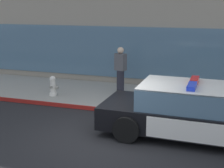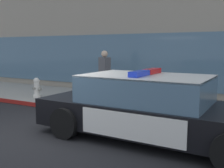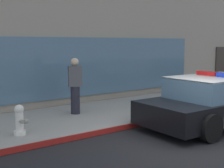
% 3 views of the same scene
% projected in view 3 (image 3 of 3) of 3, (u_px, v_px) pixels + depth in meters
% --- Properties ---
extents(ground, '(48.00, 48.00, 0.00)m').
position_uv_depth(ground, '(189.00, 146.00, 7.15)').
color(ground, black).
extents(sidewalk, '(48.00, 3.28, 0.15)m').
position_uv_depth(sidewalk, '(100.00, 114.00, 9.95)').
color(sidewalk, gray).
rests_on(sidewalk, ground).
extents(curb_red_paint, '(28.80, 0.04, 0.14)m').
position_uv_depth(curb_red_paint, '(134.00, 125.00, 8.63)').
color(curb_red_paint, maroon).
rests_on(curb_red_paint, ground).
extents(storefront_building, '(24.76, 9.76, 7.44)m').
position_uv_depth(storefront_building, '(47.00, 14.00, 15.47)').
color(storefront_building, gray).
rests_on(storefront_building, ground).
extents(police_cruiser, '(5.13, 2.21, 1.49)m').
position_uv_depth(police_cruiser, '(219.00, 100.00, 9.01)').
color(police_cruiser, black).
rests_on(police_cruiser, ground).
extents(fire_hydrant, '(0.34, 0.39, 0.73)m').
position_uv_depth(fire_hydrant, '(20.00, 120.00, 7.44)').
color(fire_hydrant, silver).
rests_on(fire_hydrant, sidewalk).
extents(pedestrian_on_sidewalk, '(0.47, 0.39, 1.71)m').
position_uv_depth(pedestrian_on_sidewalk, '(75.00, 86.00, 9.61)').
color(pedestrian_on_sidewalk, '#23232D').
rests_on(pedestrian_on_sidewalk, sidewalk).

